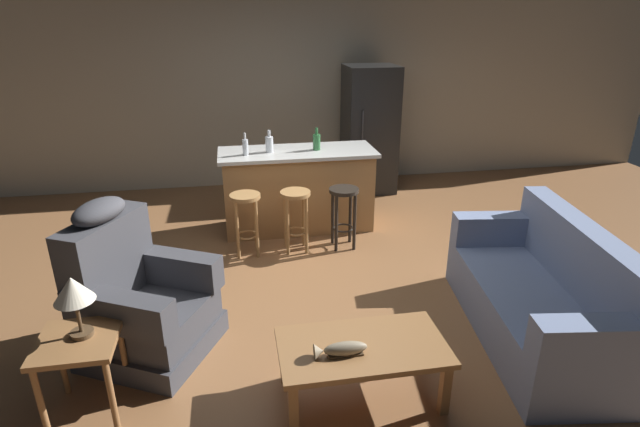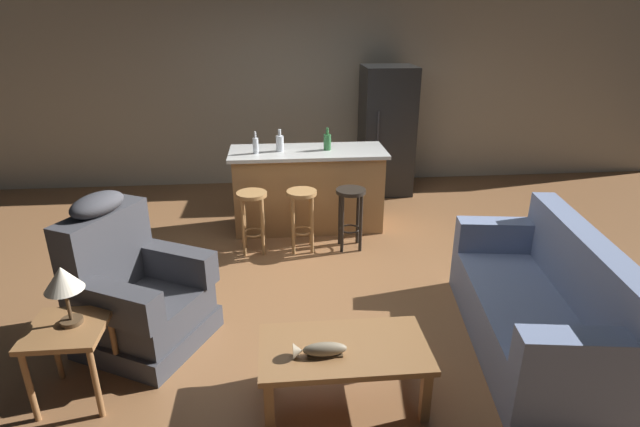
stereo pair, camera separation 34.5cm
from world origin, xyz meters
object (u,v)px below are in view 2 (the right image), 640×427
object	(u,v)px
table_lamp	(63,281)
bottle_wine_dark	(327,142)
bar_stool_left	(253,211)
bottle_tall_green	(256,145)
fish_figurine	(320,350)
end_table	(69,339)
coffee_table	(344,353)
bar_stool_middle	(302,209)
kitchen_island	(308,189)
couch	(542,308)
bar_stool_right	(350,208)
refrigerator	(386,131)
recliner_near_lamp	(134,293)
bottle_short_amber	(280,143)

from	to	relation	value
table_lamp	bottle_wine_dark	bearing A→B (deg)	54.31
bar_stool_left	bottle_tall_green	distance (m)	0.79
fish_figurine	end_table	bearing A→B (deg)	170.80
coffee_table	fish_figurine	xyz separation A→B (m)	(-0.17, -0.08, 0.10)
coffee_table	bar_stool_middle	xyz separation A→B (m)	(-0.14, 2.30, 0.11)
kitchen_island	bar_stool_left	world-z (taller)	kitchen_island
couch	bar_stool_right	world-z (taller)	couch
couch	bottle_wine_dark	world-z (taller)	bottle_wine_dark
fish_figurine	bottle_wine_dark	distance (m)	3.09
bar_stool_right	bottle_tall_green	size ratio (longest dim) A/B	2.73
coffee_table	bar_stool_right	size ratio (longest dim) A/B	1.62
table_lamp	bar_stool_left	xyz separation A→B (m)	(1.09, 2.08, -0.40)
fish_figurine	refrigerator	distance (m)	4.43
recliner_near_lamp	end_table	world-z (taller)	recliner_near_lamp
bottle_short_amber	bar_stool_right	bearing A→B (deg)	-40.42
bottle_tall_green	bottle_wine_dark	size ratio (longest dim) A/B	0.98
recliner_near_lamp	bar_stool_left	distance (m)	1.73
end_table	refrigerator	distance (m)	4.94
recliner_near_lamp	bar_stool_right	xyz separation A→B (m)	(1.91, 1.50, 0.05)
table_lamp	bar_stool_right	world-z (taller)	table_lamp
recliner_near_lamp	table_lamp	distance (m)	0.77
kitchen_island	bar_stool_middle	xyz separation A→B (m)	(-0.11, -0.63, -0.01)
kitchen_island	bar_stool_right	distance (m)	0.75
bottle_wine_dark	refrigerator	bearing A→B (deg)	51.37
bottle_short_amber	bottle_wine_dark	size ratio (longest dim) A/B	0.98
fish_figurine	bar_stool_left	size ratio (longest dim) A/B	0.50
kitchen_island	refrigerator	size ratio (longest dim) A/B	1.02
fish_figurine	bottle_wine_dark	world-z (taller)	bottle_wine_dark
bottle_tall_green	bar_stool_right	bearing A→B (deg)	-28.47
bar_stool_middle	bar_stool_right	bearing A→B (deg)	0.00
coffee_table	bottle_short_amber	xyz separation A→B (m)	(-0.34, 2.93, 0.68)
bottle_tall_green	bottle_short_amber	world-z (taller)	bottle_short_amber
coffee_table	bar_stool_middle	bearing A→B (deg)	93.39
coffee_table	end_table	world-z (taller)	end_table
recliner_near_lamp	refrigerator	size ratio (longest dim) A/B	0.68
kitchen_island	bottle_wine_dark	world-z (taller)	bottle_wine_dark
end_table	refrigerator	world-z (taller)	refrigerator
bar_stool_left	bar_stool_right	bearing A→B (deg)	0.00
recliner_near_lamp	bottle_short_amber	distance (m)	2.50
bar_stool_middle	refrigerator	distance (m)	2.28
fish_figurine	kitchen_island	xyz separation A→B (m)	(0.14, 3.01, 0.02)
recliner_near_lamp	bottle_wine_dark	world-z (taller)	bottle_wine_dark
recliner_near_lamp	bottle_wine_dark	size ratio (longest dim) A/B	4.70
couch	bar_stool_middle	xyz separation A→B (m)	(-1.71, 1.87, 0.13)
fish_figurine	kitchen_island	distance (m)	3.01
couch	bottle_tall_green	world-z (taller)	bottle_tall_green
bar_stool_middle	bottle_wine_dark	size ratio (longest dim) A/B	2.66
refrigerator	bottle_short_amber	world-z (taller)	refrigerator
bar_stool_left	bar_stool_middle	xyz separation A→B (m)	(0.52, 0.00, 0.00)
fish_figurine	bottle_short_amber	xyz separation A→B (m)	(-0.18, 3.00, 0.58)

